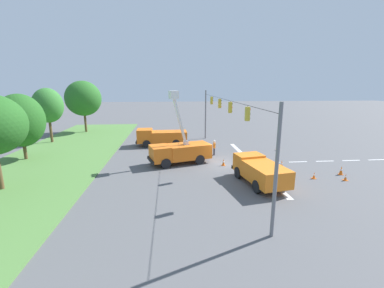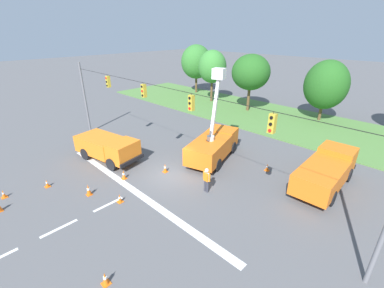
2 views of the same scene
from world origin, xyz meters
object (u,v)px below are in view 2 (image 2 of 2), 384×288
tree_far_west (196,62)px  utility_truck_bucket_lift (214,144)px  traffic_cone_far_right (88,190)px  utility_truck_support_near (108,147)px  tree_west (212,67)px  utility_truck_support_far (326,170)px  road_worker (207,179)px  traffic_cone_far_left (165,168)px  traffic_cone_foreground_right (120,198)px  traffic_cone_lane_edge_b (124,175)px  traffic_cone_mid_left (47,183)px  traffic_cone_mid_right (267,167)px  traffic_cone_lane_edge_a (3,194)px  traffic_cone_foreground_left (105,279)px  tree_centre (251,72)px  tree_east (326,85)px

tree_far_west → utility_truck_bucket_lift: bearing=-43.2°
tree_far_west → traffic_cone_far_right: tree_far_west is taller
utility_truck_bucket_lift → utility_truck_support_near: bearing=-134.9°
tree_west → utility_truck_support_far: size_ratio=1.11×
road_worker → traffic_cone_far_left: bearing=-176.2°
traffic_cone_foreground_right → utility_truck_bucket_lift: bearing=87.9°
tree_west → traffic_cone_lane_edge_b: bearing=-65.3°
traffic_cone_foreground_right → traffic_cone_mid_left: bearing=-153.2°
tree_west → traffic_cone_mid_right: (16.87, -13.12, -4.87)m
traffic_cone_mid_right → traffic_cone_lane_edge_b: 10.96m
traffic_cone_far_right → traffic_cone_lane_edge_a: bearing=-132.5°
tree_far_west → utility_truck_support_far: size_ratio=1.18×
utility_truck_support_near → traffic_cone_mid_right: utility_truck_support_near is taller
traffic_cone_mid_left → utility_truck_support_far: bearing=44.7°
traffic_cone_foreground_right → traffic_cone_mid_left: traffic_cone_foreground_right is taller
tree_west → traffic_cone_foreground_left: (16.86, -26.84, -4.83)m
utility_truck_support_far → traffic_cone_lane_edge_a: 21.64m
traffic_cone_foreground_right → utility_truck_support_far: bearing=52.1°
utility_truck_support_near → traffic_cone_far_right: 5.24m
traffic_cone_lane_edge_b → utility_truck_support_near: bearing=166.9°
tree_centre → utility_truck_support_near: bearing=-91.3°
road_worker → traffic_cone_far_right: 7.87m
traffic_cone_mid_right → traffic_cone_lane_edge_a: size_ratio=1.02×
road_worker → utility_truck_bucket_lift: bearing=124.7°
utility_truck_support_near → traffic_cone_mid_right: 13.08m
tree_far_west → traffic_cone_far_right: 31.74m
utility_truck_bucket_lift → traffic_cone_mid_right: bearing=17.3°
tree_east → traffic_cone_far_left: tree_east is taller
road_worker → traffic_cone_foreground_right: (-3.15, -4.75, -0.71)m
tree_east → traffic_cone_foreground_left: size_ratio=10.58×
utility_truck_bucket_lift → traffic_cone_foreground_left: utility_truck_bucket_lift is taller
tree_east → traffic_cone_foreground_right: (-3.03, -25.50, -4.01)m
utility_truck_bucket_lift → traffic_cone_foreground_right: utility_truck_bucket_lift is taller
tree_west → road_worker: size_ratio=4.25×
traffic_cone_lane_edge_a → traffic_cone_far_right: traffic_cone_far_right is taller
utility_truck_bucket_lift → traffic_cone_lane_edge_a: 15.24m
traffic_cone_lane_edge_a → traffic_cone_far_right: size_ratio=0.74×
traffic_cone_foreground_left → traffic_cone_lane_edge_b: size_ratio=0.94×
traffic_cone_foreground_left → traffic_cone_lane_edge_b: bearing=142.9°
traffic_cone_foreground_right → traffic_cone_mid_right: (4.68, 10.18, -0.00)m
tree_east → traffic_cone_foreground_left: 29.35m
tree_centre → traffic_cone_mid_right: size_ratio=12.21×
utility_truck_support_near → traffic_cone_foreground_left: utility_truck_support_near is taller
traffic_cone_mid_left → traffic_cone_lane_edge_b: bearing=56.1°
utility_truck_support_near → traffic_cone_foreground_right: size_ratio=10.12×
road_worker → traffic_cone_lane_edge_a: bearing=-132.6°
traffic_cone_far_left → road_worker: bearing=3.8°
tree_east → traffic_cone_mid_left: tree_east is taller
traffic_cone_mid_left → traffic_cone_far_right: traffic_cone_far_right is taller
tree_east → utility_truck_bucket_lift: bearing=-99.2°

